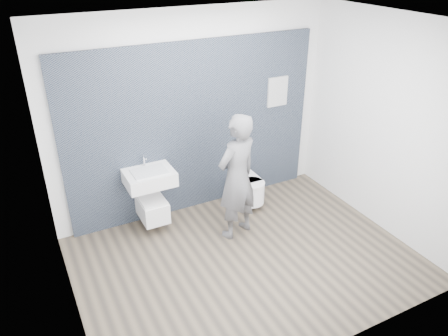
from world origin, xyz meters
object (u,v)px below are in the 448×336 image
toilet_square (152,207)px  toilet_rounded (248,188)px  visitor (237,177)px  washbasin (149,177)px

toilet_square → toilet_rounded: toilet_square is taller
toilet_square → visitor: (0.94, -0.64, 0.53)m
washbasin → visitor: visitor is taller
toilet_square → toilet_rounded: 1.45m
toilet_rounded → washbasin: bearing=176.8°
washbasin → toilet_square: bearing=-90.0°
washbasin → visitor: (0.94, -0.65, 0.08)m
toilet_rounded → visitor: (-0.50, -0.57, 0.59)m
toilet_square → visitor: bearing=-34.4°
visitor → toilet_square: bearing=-51.3°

